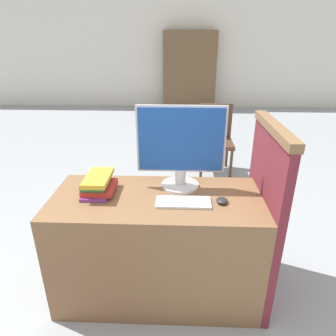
{
  "coord_description": "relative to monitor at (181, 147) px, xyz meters",
  "views": [
    {
      "loc": [
        0.14,
        -1.34,
        1.67
      ],
      "look_at": [
        0.07,
        0.27,
        0.97
      ],
      "focal_mm": 32.0,
      "sensor_mm": 36.0,
      "label": 1
    }
  ],
  "objects": [
    {
      "name": "carrel_divider",
      "position": [
        0.54,
        -0.1,
        -0.42
      ],
      "size": [
        0.07,
        0.71,
        1.22
      ],
      "color": "maroon",
      "rests_on": "ground_plane"
    },
    {
      "name": "desk",
      "position": [
        -0.15,
        -0.15,
        -0.66
      ],
      "size": [
        1.33,
        0.61,
        0.76
      ],
      "color": "brown",
      "rests_on": "ground_plane"
    },
    {
      "name": "bookshelf_far",
      "position": [
        0.21,
        5.92,
        -0.12
      ],
      "size": [
        1.29,
        0.32,
        1.84
      ],
      "color": "brown",
      "rests_on": "ground_plane"
    },
    {
      "name": "keyboard",
      "position": [
        0.02,
        -0.23,
        -0.27
      ],
      "size": [
        0.33,
        0.14,
        0.02
      ],
      "color": "silver",
      "rests_on": "desk"
    },
    {
      "name": "ground_plane",
      "position": [
        -0.15,
        -0.46,
        -1.04
      ],
      "size": [
        20.0,
        20.0,
        0.0
      ],
      "primitive_type": "plane",
      "color": "#93999E"
    },
    {
      "name": "mouse",
      "position": [
        0.25,
        -0.21,
        -0.26
      ],
      "size": [
        0.07,
        0.08,
        0.03
      ],
      "color": "#262626",
      "rests_on": "desk"
    },
    {
      "name": "monitor",
      "position": [
        0.0,
        0.0,
        0.0
      ],
      "size": [
        0.56,
        0.25,
        0.55
      ],
      "color": "silver",
      "rests_on": "desk"
    },
    {
      "name": "wall_back",
      "position": [
        -0.15,
        6.16,
        0.36
      ],
      "size": [
        12.0,
        0.06,
        2.8
      ],
      "color": "silver",
      "rests_on": "ground_plane"
    },
    {
      "name": "book_stack",
      "position": [
        -0.52,
        -0.11,
        -0.22
      ],
      "size": [
        0.19,
        0.28,
        0.12
      ],
      "color": "#7A3384",
      "rests_on": "desk"
    },
    {
      "name": "far_chair",
      "position": [
        0.46,
        2.02,
        -0.55
      ],
      "size": [
        0.44,
        0.44,
        0.88
      ],
      "rotation": [
        0.0,
        0.0,
        -0.83
      ],
      "color": "#4C3323",
      "rests_on": "ground_plane"
    }
  ]
}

